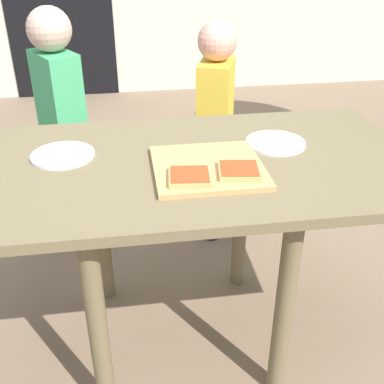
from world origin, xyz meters
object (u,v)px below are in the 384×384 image
Objects in this scene: plate_white_left at (63,155)px; child_right at (215,121)px; pizza_slice_near_left at (190,176)px; cutting_board at (208,167)px; pizza_slice_near_right at (239,170)px; child_left at (61,113)px; dining_table at (180,189)px; plate_white_right at (275,143)px.

plate_white_left is 0.89m from child_right.
child_right is (0.24, 0.86, -0.18)m from pizza_slice_near_left.
pizza_slice_near_right is at bearing -39.07° from cutting_board.
child_left reaches higher than pizza_slice_near_right.
child_left is at bearing 121.49° from cutting_board.
child_left is (-0.08, 0.69, -0.11)m from plate_white_left.
plate_white_right is at bearing 14.13° from dining_table.
pizza_slice_near_left is (-0.07, -0.08, 0.02)m from cutting_board.
child_right reaches higher than pizza_slice_near_left.
child_left is (-0.44, 0.78, -0.00)m from dining_table.
pizza_slice_near_left reaches higher than plate_white_left.
child_left reaches higher than child_right.
plate_white_right is at bearing -0.66° from plate_white_left.
child_right is at bearing 77.17° from cutting_board.
pizza_slice_near_left is at bearing -32.85° from plate_white_left.
pizza_slice_near_right is 0.28m from plate_white_right.
plate_white_left and plate_white_right have the same top height.
child_left reaches higher than cutting_board.
plate_white_right is 0.18× the size of child_left.
cutting_board is 0.11m from pizza_slice_near_left.
dining_table is at bearing 139.64° from pizza_slice_near_right.
child_right is (-0.08, 0.62, -0.16)m from plate_white_right.
plate_white_right is (0.33, 0.23, -0.02)m from pizza_slice_near_left.
child_right reaches higher than plate_white_left.
cutting_board is 0.30m from plate_white_right.
pizza_slice_near_left is 0.65× the size of plate_white_left.
plate_white_right is 0.19× the size of child_right.
cutting_board is at bearing -102.83° from child_right.
child_left is (-0.45, 0.93, -0.13)m from pizza_slice_near_left.
plate_white_left is 1.00× the size of plate_white_right.
cutting_board is 1.63× the size of plate_white_left.
child_right is at bearing 70.25° from dining_table.
pizza_slice_near_right reaches higher than dining_table.
child_right reaches higher than pizza_slice_near_right.
pizza_slice_near_left is 0.13× the size of child_right.
cutting_board reaches higher than dining_table.
plate_white_right is 1.05m from child_left.
pizza_slice_near_right is 0.13× the size of child_right.
child_left is at bearing 115.95° from pizza_slice_near_left.
child_right is at bearing 83.46° from pizza_slice_near_right.
dining_table is 0.15m from cutting_board.
plate_white_right is at bearing -41.78° from child_left.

